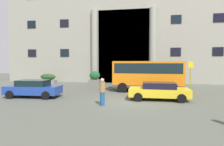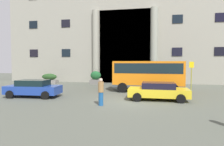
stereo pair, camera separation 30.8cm
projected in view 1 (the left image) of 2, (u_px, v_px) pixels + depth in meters
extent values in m
cube|color=#53574C|center=(125.00, 103.00, 14.01)|extent=(80.00, 64.00, 0.12)
cube|color=gray|center=(138.00, 19.00, 30.73)|extent=(37.56, 9.00, 18.68)
cube|color=black|center=(123.00, 46.00, 26.90)|extent=(6.80, 0.12, 9.78)
cylinder|color=gray|center=(95.00, 47.00, 27.27)|extent=(0.93, 0.93, 9.78)
cylinder|color=gray|center=(153.00, 46.00, 25.92)|extent=(0.93, 0.93, 9.78)
cube|color=black|center=(32.00, 53.00, 29.16)|extent=(1.27, 0.08, 1.07)
cube|color=black|center=(65.00, 53.00, 28.29)|extent=(1.27, 0.08, 1.07)
cube|color=black|center=(176.00, 52.00, 25.66)|extent=(1.27, 0.08, 1.07)
cube|color=black|center=(218.00, 51.00, 24.79)|extent=(1.27, 0.08, 1.07)
cube|color=black|center=(31.00, 24.00, 28.94)|extent=(1.27, 0.08, 1.07)
cube|color=black|center=(64.00, 23.00, 28.07)|extent=(1.27, 0.08, 1.07)
cube|color=black|center=(176.00, 19.00, 25.45)|extent=(1.27, 0.08, 1.07)
cube|color=black|center=(219.00, 18.00, 24.57)|extent=(1.27, 0.08, 1.07)
cube|color=orange|center=(148.00, 74.00, 19.06)|extent=(6.55, 2.59, 2.42)
cube|color=black|center=(148.00, 68.00, 19.03)|extent=(6.17, 2.61, 0.92)
cube|color=black|center=(183.00, 70.00, 18.34)|extent=(0.15, 1.92, 1.15)
cube|color=#40474A|center=(148.00, 86.00, 19.12)|extent=(6.55, 2.63, 0.24)
cylinder|color=black|center=(172.00, 86.00, 19.74)|extent=(0.91, 0.32, 0.90)
cylinder|color=black|center=(174.00, 89.00, 17.51)|extent=(0.91, 0.32, 0.90)
cylinder|color=black|center=(126.00, 85.00, 20.74)|extent=(0.91, 0.32, 0.90)
cylinder|color=black|center=(122.00, 88.00, 18.51)|extent=(0.91, 0.32, 0.90)
cylinder|color=#9B9A1B|center=(190.00, 76.00, 20.33)|extent=(0.08, 0.08, 2.79)
cube|color=yellow|center=(191.00, 65.00, 20.24)|extent=(0.44, 0.03, 0.60)
cube|color=gray|center=(48.00, 82.00, 26.35)|extent=(2.15, 0.97, 0.48)
ellipsoid|color=#25461F|center=(48.00, 77.00, 26.32)|extent=(2.06, 0.87, 0.82)
cube|color=gray|center=(167.00, 83.00, 23.80)|extent=(2.14, 0.82, 0.56)
ellipsoid|color=#25491A|center=(167.00, 77.00, 23.75)|extent=(2.05, 0.74, 1.07)
cube|color=#68685C|center=(141.00, 83.00, 24.43)|extent=(2.18, 0.97, 0.57)
ellipsoid|color=#14492A|center=(141.00, 76.00, 24.39)|extent=(2.09, 0.88, 1.09)
cube|color=slate|center=(95.00, 82.00, 25.57)|extent=(1.41, 0.93, 0.58)
ellipsoid|color=#1D562A|center=(95.00, 75.00, 25.52)|extent=(1.35, 0.84, 1.08)
cube|color=#1E3C95|center=(33.00, 90.00, 15.96)|extent=(4.33, 1.97, 0.65)
cube|color=black|center=(33.00, 83.00, 15.93)|extent=(2.37, 1.65, 0.45)
cylinder|color=black|center=(55.00, 92.00, 16.66)|extent=(0.63, 0.24, 0.62)
cylinder|color=black|center=(46.00, 95.00, 14.95)|extent=(0.63, 0.24, 0.62)
cylinder|color=black|center=(22.00, 91.00, 17.00)|extent=(0.63, 0.24, 0.62)
cylinder|color=black|center=(10.00, 95.00, 15.28)|extent=(0.63, 0.24, 0.62)
cube|color=gold|center=(159.00, 92.00, 14.86)|extent=(4.34, 1.88, 0.59)
cube|color=black|center=(159.00, 85.00, 14.83)|extent=(2.35, 1.65, 0.43)
cylinder|color=black|center=(178.00, 94.00, 15.52)|extent=(0.62, 0.20, 0.62)
cylinder|color=black|center=(182.00, 98.00, 13.70)|extent=(0.62, 0.20, 0.62)
cylinder|color=black|center=(139.00, 93.00, 16.05)|extent=(0.62, 0.20, 0.62)
cylinder|color=black|center=(138.00, 97.00, 14.22)|extent=(0.62, 0.20, 0.62)
cylinder|color=black|center=(163.00, 92.00, 16.79)|extent=(0.60, 0.27, 0.60)
cylinder|color=black|center=(147.00, 92.00, 16.63)|extent=(0.61, 0.28, 0.60)
cube|color=gold|center=(155.00, 89.00, 16.69)|extent=(0.95, 0.49, 0.32)
cube|color=black|center=(153.00, 87.00, 16.66)|extent=(0.56, 0.34, 0.12)
cylinder|color=#A5A5A8|center=(162.00, 85.00, 16.74)|extent=(0.18, 0.54, 0.03)
cylinder|color=black|center=(51.00, 89.00, 18.67)|extent=(0.61, 0.18, 0.60)
cylinder|color=black|center=(38.00, 89.00, 18.73)|extent=(0.61, 0.20, 0.60)
cube|color=black|center=(44.00, 86.00, 18.69)|extent=(0.86, 0.35, 0.32)
cube|color=black|center=(42.00, 84.00, 18.69)|extent=(0.54, 0.27, 0.12)
cylinder|color=#A5A5A8|center=(50.00, 83.00, 18.65)|extent=(0.10, 0.55, 0.03)
cylinder|color=#1B4F8C|center=(102.00, 99.00, 12.90)|extent=(0.30, 0.30, 0.86)
cylinder|color=olive|center=(102.00, 87.00, 12.86)|extent=(0.36, 0.36, 0.66)
sphere|color=beige|center=(102.00, 80.00, 12.84)|extent=(0.23, 0.23, 0.23)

